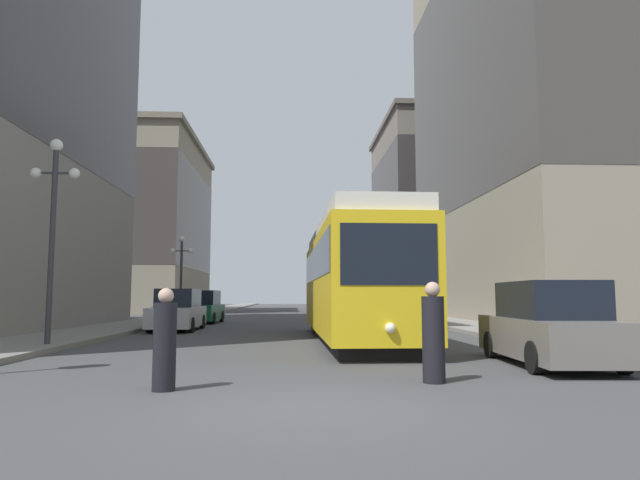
{
  "coord_description": "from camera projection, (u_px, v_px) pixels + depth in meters",
  "views": [
    {
      "loc": [
        -0.29,
        -7.74,
        1.5
      ],
      "look_at": [
        0.53,
        9.04,
        3.18
      ],
      "focal_mm": 31.67,
      "sensor_mm": 36.0,
      "label": 1
    }
  ],
  "objects": [
    {
      "name": "sidewalk_left",
      "position": [
        197.0,
        313.0,
        46.92
      ],
      "size": [
        3.18,
        120.0,
        0.15
      ],
      "primitive_type": "cube",
      "color": "gray",
      "rests_on": "ground"
    },
    {
      "name": "pedestrian_crossing_near",
      "position": [
        165.0,
        343.0,
        9.03
      ],
      "size": [
        0.37,
        0.37,
        1.63
      ],
      "rotation": [
        0.0,
        0.0,
        1.6
      ],
      "color": "black",
      "rests_on": "ground"
    },
    {
      "name": "lamp_post_left_far",
      "position": [
        181.0,
        264.0,
        35.19
      ],
      "size": [
        1.41,
        0.36,
        5.08
      ],
      "color": "#333338",
      "rests_on": "sidewalk_left"
    },
    {
      "name": "building_left_midblock",
      "position": [
        120.0,
        224.0,
        55.46
      ],
      "size": [
        15.56,
        19.81,
        16.75
      ],
      "color": "gray",
      "rests_on": "ground"
    },
    {
      "name": "lamp_post_left_near",
      "position": [
        54.0,
        209.0,
        16.34
      ],
      "size": [
        1.41,
        0.36,
        5.94
      ],
      "color": "#333338",
      "rests_on": "sidewalk_left"
    },
    {
      "name": "transit_bus",
      "position": [
        372.0,
        289.0,
        35.46
      ],
      "size": [
        2.61,
        12.69,
        3.45
      ],
      "rotation": [
        0.0,
        0.0,
        -0.0
      ],
      "color": "black",
      "rests_on": "ground"
    },
    {
      "name": "building_right_midblock",
      "position": [
        449.0,
        215.0,
        63.0
      ],
      "size": [
        15.37,
        18.47,
        20.59
      ],
      "color": "slate",
      "rests_on": "ground"
    },
    {
      "name": "pedestrian_crossing_far",
      "position": [
        433.0,
        335.0,
        9.86
      ],
      "size": [
        0.39,
        0.39,
        1.75
      ],
      "rotation": [
        0.0,
        0.0,
        4.22
      ],
      "color": "black",
      "rests_on": "ground"
    },
    {
      "name": "streetcar",
      "position": [
        353.0,
        278.0,
        19.17
      ],
      "size": [
        2.84,
        13.43,
        3.89
      ],
      "rotation": [
        0.0,
        0.0,
        0.02
      ],
      "color": "black",
      "rests_on": "ground"
    },
    {
      "name": "building_right_corner",
      "position": [
        542.0,
        89.0,
        35.35
      ],
      "size": [
        11.62,
        23.53,
        28.02
      ],
      "color": "gray",
      "rests_on": "ground"
    },
    {
      "name": "ground_plane",
      "position": [
        314.0,
        408.0,
        7.56
      ],
      "size": [
        200.0,
        200.0,
        0.0
      ],
      "primitive_type": "plane",
      "color": "#424244"
    },
    {
      "name": "parked_car_right_far",
      "position": [
        549.0,
        326.0,
        12.34
      ],
      "size": [
        2.09,
        4.74,
        1.82
      ],
      "rotation": [
        0.0,
        0.0,
        3.08
      ],
      "color": "black",
      "rests_on": "ground"
    },
    {
      "name": "parked_car_left_mid",
      "position": [
        178.0,
        311.0,
        24.86
      ],
      "size": [
        1.93,
        5.01,
        1.82
      ],
      "rotation": [
        0.0,
        0.0,
        0.01
      ],
      "color": "black",
      "rests_on": "ground"
    },
    {
      "name": "parked_car_left_near",
      "position": [
        203.0,
        308.0,
        31.66
      ],
      "size": [
        2.04,
        4.42,
        1.82
      ],
      "rotation": [
        0.0,
        0.0,
        -0.04
      ],
      "color": "black",
      "rests_on": "ground"
    },
    {
      "name": "sidewalk_right",
      "position": [
        393.0,
        313.0,
        47.72
      ],
      "size": [
        3.18,
        120.0,
        0.15
      ],
      "primitive_type": "cube",
      "color": "gray",
      "rests_on": "ground"
    }
  ]
}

